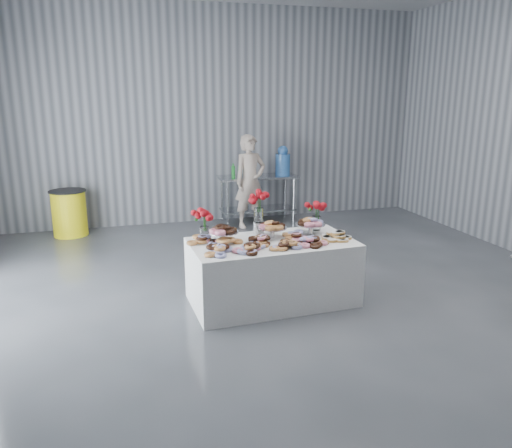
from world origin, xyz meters
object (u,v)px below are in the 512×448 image
(person, at_px, (250,181))
(display_table, at_px, (272,272))
(prep_table, at_px, (258,190))
(water_jug, at_px, (283,162))
(trash_barrel, at_px, (69,213))

(person, bearing_deg, display_table, -114.79)
(display_table, xyz_separation_m, prep_table, (0.91, 3.72, 0.24))
(display_table, xyz_separation_m, water_jug, (1.41, 3.72, 0.77))
(person, height_order, trash_barrel, person)
(water_jug, bearing_deg, prep_table, 180.00)
(prep_table, bearing_deg, water_jug, -0.00)
(display_table, height_order, trash_barrel, trash_barrel)
(water_jug, distance_m, trash_barrel, 3.99)
(display_table, distance_m, trash_barrel, 4.49)
(prep_table, relative_size, trash_barrel, 1.87)
(display_table, height_order, water_jug, water_jug)
(person, relative_size, trash_barrel, 2.13)
(prep_table, relative_size, person, 0.88)
(prep_table, relative_size, water_jug, 2.71)
(display_table, relative_size, prep_table, 1.27)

